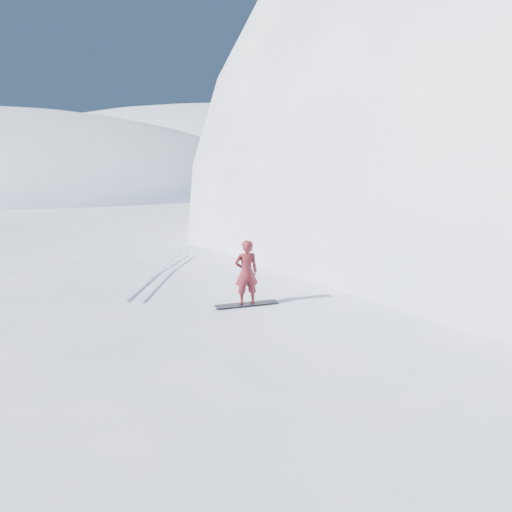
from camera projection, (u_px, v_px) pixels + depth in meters
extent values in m
plane|color=white|center=(150.00, 416.00, 11.23)|extent=(400.00, 400.00, 0.00)
ellipsoid|color=white|center=(226.00, 366.00, 13.82)|extent=(36.00, 28.00, 4.80)
ellipsoid|color=white|center=(455.00, 258.00, 27.63)|extent=(28.00, 24.00, 18.00)
ellipsoid|color=white|center=(206.00, 174.00, 124.73)|extent=(140.00, 90.00, 36.00)
ellipsoid|color=white|center=(176.00, 322.00, 17.38)|extent=(7.00, 6.30, 1.00)
ellipsoid|color=white|center=(433.00, 375.00, 13.29)|extent=(4.00, 3.60, 0.60)
cube|color=black|center=(246.00, 304.00, 12.07)|extent=(1.59, 1.14, 0.03)
imported|color=maroon|center=(246.00, 272.00, 11.87)|extent=(0.75, 0.68, 1.72)
cube|color=silver|center=(159.00, 272.00, 15.25)|extent=(1.05, 5.93, 0.04)
cube|color=silver|center=(170.00, 273.00, 15.15)|extent=(1.21, 5.90, 0.04)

